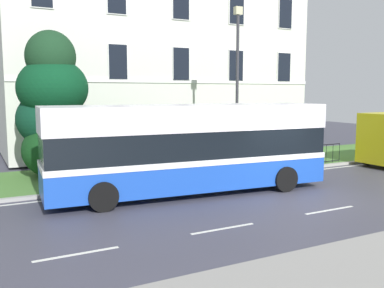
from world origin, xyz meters
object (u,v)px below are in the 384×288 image
at_px(georgian_townhouse, 151,52).
at_px(street_lamp_post, 237,78).
at_px(single_decker_bus, 189,147).
at_px(evergreen_tree, 54,112).
at_px(litter_bin, 307,151).

xyz_separation_m(georgian_townhouse, street_lamp_post, (0.59, -9.17, -1.90)).
height_order(single_decker_bus, street_lamp_post, street_lamp_post).
distance_m(georgian_townhouse, street_lamp_post, 9.39).
height_order(georgian_townhouse, evergreen_tree, georgian_townhouse).
relative_size(street_lamp_post, litter_bin, 6.70).
relative_size(georgian_townhouse, single_decker_bus, 1.76).
height_order(evergreen_tree, street_lamp_post, street_lamp_post).
xyz_separation_m(evergreen_tree, street_lamp_post, (8.06, -2.07, 1.53)).
relative_size(evergreen_tree, single_decker_bus, 0.60).
relative_size(georgian_townhouse, litter_bin, 16.67).
distance_m(evergreen_tree, street_lamp_post, 8.47).
distance_m(single_decker_bus, litter_bin, 8.77).
bearing_deg(georgian_townhouse, litter_bin, -64.28).
height_order(evergreen_tree, litter_bin, evergreen_tree).
xyz_separation_m(georgian_townhouse, evergreen_tree, (-7.47, -7.10, -3.43)).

